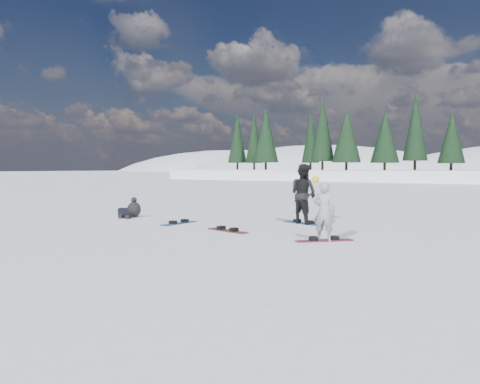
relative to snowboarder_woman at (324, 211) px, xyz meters
name	(u,v)px	position (x,y,z in m)	size (l,w,h in m)	color
ground	(267,233)	(-1.91, 0.50, -0.78)	(420.00, 420.00, 0.00)	white
alpine_backdrop	(478,209)	(-13.64, 189.68, -14.75)	(412.50, 227.00, 53.20)	white
snowboarder_woman	(324,211)	(0.00, 0.00, 0.00)	(0.60, 0.43, 1.67)	#A2A1A6
snowboarder_man	(303,194)	(-2.00, 3.13, 0.22)	(0.97, 0.76, 2.00)	black
seated_rider	(133,210)	(-8.27, 1.56, -0.48)	(0.68, 0.99, 0.77)	black
gear_bag	(125,212)	(-8.97, 1.81, -0.63)	(0.45, 0.30, 0.30)	black
snowboard_woman	(324,241)	(0.00, 0.00, -0.76)	(1.50, 0.28, 0.03)	#9F2241
snowboard_man	(303,223)	(-2.00, 3.13, -0.76)	(1.50, 0.28, 0.03)	teal
snowboard_loose_b	(227,231)	(-3.12, 0.25, -0.76)	(1.50, 0.28, 0.03)	maroon
snowboard_loose_a	(179,223)	(-5.50, 0.90, -0.76)	(1.50, 0.28, 0.03)	#1B5E98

